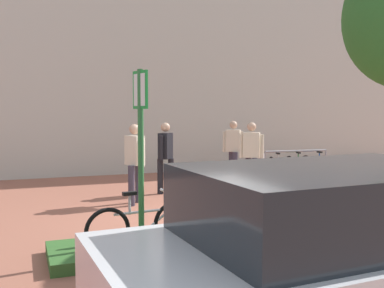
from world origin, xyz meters
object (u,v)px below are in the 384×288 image
Objects in this scene: person_suited_dark at (166,153)px; bike_at_sign at (142,225)px; parking_sign_post at (141,135)px; bollard_steel at (261,171)px; bike_rack_cluster at (296,166)px; person_shirt_white at (251,152)px; person_casual_tan at (233,147)px; car_white_hatch at (348,259)px; person_shirt_blue at (135,159)px.

bike_at_sign is at bearing -111.62° from person_suited_dark.
bollard_steel is at bearing 44.64° from parking_sign_post.
bike_rack_cluster is 1.22× the size of person_shirt_white.
bollard_steel is (4.17, 3.98, 0.10)m from bike_at_sign.
bollard_steel is 2.58m from person_suited_dark.
person_shirt_white is at bearing -148.20° from bollard_steel.
parking_sign_post is at bearing -134.18° from person_shirt_white.
person_casual_tan reaches higher than car_white_hatch.
person_shirt_blue is (0.72, 3.39, -0.69)m from parking_sign_post.
parking_sign_post is 1.22× the size of bike_rack_cluster.
bike_at_sign is (0.06, 0.20, -1.32)m from parking_sign_post.
person_casual_tan is (4.04, 5.37, 0.63)m from bike_at_sign.
bike_rack_cluster is at bearing 41.96° from parking_sign_post.
bike_rack_cluster is 3.00m from person_shirt_white.
person_casual_tan is at bearing 53.03° from bike_at_sign.
person_casual_tan and person_shirt_white have the same top height.
car_white_hatch is (-0.72, -7.44, -0.23)m from person_suited_dark.
car_white_hatch is (-5.21, -8.64, 0.41)m from bike_rack_cluster.
person_suited_dark is (1.66, 4.18, 0.63)m from bike_at_sign.
person_shirt_white is 0.39× the size of car_white_hatch.
parking_sign_post is 1.49× the size of person_suited_dark.
person_shirt_white is (-0.43, -0.27, 0.53)m from bollard_steel.
bike_at_sign is at bearing -138.81° from bike_rack_cluster.
bollard_steel is at bearing 31.80° from person_shirt_white.
bike_rack_cluster is (6.16, 5.39, -0.00)m from bike_at_sign.
car_white_hatch is at bearing -95.51° from person_suited_dark.
bike_rack_cluster is 1.22× the size of person_shirt_blue.
bike_rack_cluster is 2.20m from person_casual_tan.
person_shirt_blue is 6.46m from car_white_hatch.
bollard_steel is 0.52× the size of person_shirt_white.
person_casual_tan is (-0.13, 1.39, 0.53)m from bollard_steel.
bollard_steel is at bearing -84.74° from person_casual_tan.
bike_at_sign is 0.80× the size of bike_rack_cluster.
bollard_steel is 0.73m from person_shirt_white.
person_casual_tan is 0.39× the size of car_white_hatch.
parking_sign_post is 8.47m from bike_rack_cluster.
person_suited_dark and person_shirt_blue have the same top height.
person_casual_tan is (4.11, 5.57, -0.69)m from parking_sign_post.
parking_sign_post reaches higher than bike_rack_cluster.
person_suited_dark is 1.00× the size of person_shirt_blue.
person_casual_tan reaches higher than bike_rack_cluster.
car_white_hatch is (0.94, -3.25, 0.41)m from bike_at_sign.
person_shirt_blue is at bearing 77.96° from parking_sign_post.
car_white_hatch reaches higher than bike_rack_cluster.
parking_sign_post is at bearing 108.22° from car_white_hatch.
person_casual_tan is 2.67m from person_suited_dark.
person_suited_dark is at bearing 68.38° from bike_at_sign.
parking_sign_post is 6.96m from person_casual_tan.
person_shirt_blue is at bearing -135.17° from person_suited_dark.
parking_sign_post is 2.85× the size of bollard_steel.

